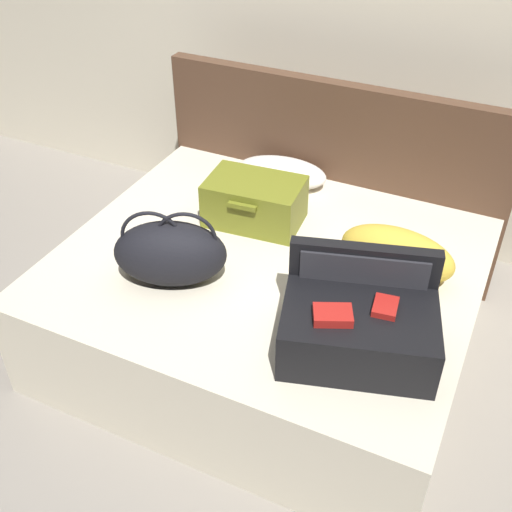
{
  "coord_description": "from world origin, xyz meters",
  "views": [
    {
      "loc": [
        0.93,
        -1.68,
        2.26
      ],
      "look_at": [
        0.0,
        0.28,
        0.63
      ],
      "focal_mm": 44.13,
      "sensor_mm": 36.0,
      "label": 1
    }
  ],
  "objects_px": {
    "duffel_bag": "(170,253)",
    "pillow_near_headboard": "(397,254)",
    "bed": "(267,303)",
    "hard_case_large": "(359,324)",
    "hard_case_medium": "(254,201)",
    "pillow_center_head": "(282,173)"
  },
  "relations": [
    {
      "from": "bed",
      "to": "duffel_bag",
      "type": "bearing_deg",
      "value": -134.46
    },
    {
      "from": "hard_case_medium",
      "to": "duffel_bag",
      "type": "distance_m",
      "value": 0.59
    },
    {
      "from": "hard_case_medium",
      "to": "duffel_bag",
      "type": "height_order",
      "value": "duffel_bag"
    },
    {
      "from": "pillow_near_headboard",
      "to": "pillow_center_head",
      "type": "bearing_deg",
      "value": 146.92
    },
    {
      "from": "hard_case_large",
      "to": "bed",
      "type": "bearing_deg",
      "value": 129.66
    },
    {
      "from": "hard_case_large",
      "to": "duffel_bag",
      "type": "xyz_separation_m",
      "value": [
        -0.85,
        0.06,
        0.02
      ]
    },
    {
      "from": "hard_case_large",
      "to": "hard_case_medium",
      "type": "xyz_separation_m",
      "value": [
        -0.73,
        0.63,
        -0.01
      ]
    },
    {
      "from": "bed",
      "to": "pillow_center_head",
      "type": "xyz_separation_m",
      "value": [
        -0.21,
        0.64,
        0.34
      ]
    },
    {
      "from": "hard_case_medium",
      "to": "pillow_near_headboard",
      "type": "relative_size",
      "value": 0.95
    },
    {
      "from": "bed",
      "to": "pillow_near_headboard",
      "type": "xyz_separation_m",
      "value": [
        0.55,
        0.15,
        0.37
      ]
    },
    {
      "from": "duffel_bag",
      "to": "hard_case_medium",
      "type": "bearing_deg",
      "value": 78.11
    },
    {
      "from": "duffel_bag",
      "to": "pillow_near_headboard",
      "type": "distance_m",
      "value": 0.97
    },
    {
      "from": "bed",
      "to": "pillow_near_headboard",
      "type": "bearing_deg",
      "value": 14.99
    },
    {
      "from": "bed",
      "to": "hard_case_medium",
      "type": "relative_size",
      "value": 3.88
    },
    {
      "from": "hard_case_large",
      "to": "pillow_center_head",
      "type": "bearing_deg",
      "value": 110.59
    },
    {
      "from": "hard_case_large",
      "to": "duffel_bag",
      "type": "height_order",
      "value": "hard_case_large"
    },
    {
      "from": "bed",
      "to": "hard_case_large",
      "type": "bearing_deg",
      "value": -34.29
    },
    {
      "from": "pillow_center_head",
      "to": "pillow_near_headboard",
      "type": "bearing_deg",
      "value": -33.08
    },
    {
      "from": "hard_case_medium",
      "to": "duffel_bag",
      "type": "bearing_deg",
      "value": -106.76
    },
    {
      "from": "hard_case_medium",
      "to": "pillow_center_head",
      "type": "distance_m",
      "value": 0.39
    },
    {
      "from": "bed",
      "to": "pillow_near_headboard",
      "type": "height_order",
      "value": "pillow_near_headboard"
    },
    {
      "from": "duffel_bag",
      "to": "pillow_near_headboard",
      "type": "relative_size",
      "value": 1.07
    }
  ]
}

